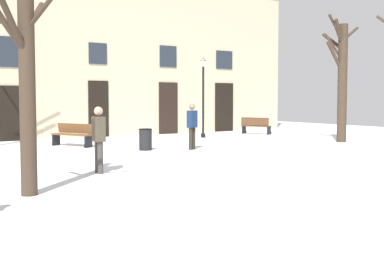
% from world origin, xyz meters
% --- Properties ---
extents(ground_plane, '(37.86, 37.86, 0.00)m').
position_xyz_m(ground_plane, '(0.00, 0.00, 0.00)').
color(ground_plane, white).
extents(building_facade, '(23.66, 0.60, 8.45)m').
position_xyz_m(building_facade, '(0.00, 10.80, 4.26)').
color(building_facade, beige).
rests_on(building_facade, ground).
extents(tree_center, '(1.76, 1.94, 4.54)m').
position_xyz_m(tree_center, '(-6.35, -1.90, 2.37)').
color(tree_center, '#423326').
rests_on(tree_center, ground).
extents(tree_left_of_center, '(2.25, 1.18, 5.34)m').
position_xyz_m(tree_left_of_center, '(7.77, 2.41, 2.79)').
color(tree_left_of_center, '#423326').
rests_on(tree_left_of_center, ground).
extents(streetlamp, '(0.30, 0.30, 3.79)m').
position_xyz_m(streetlamp, '(4.19, 7.58, 2.32)').
color(streetlamp, black).
rests_on(streetlamp, ground).
extents(litter_bin, '(0.49, 0.49, 0.77)m').
position_xyz_m(litter_bin, '(-0.74, 4.05, 0.39)').
color(litter_bin, black).
rests_on(litter_bin, ground).
extents(bench_by_litter_bin, '(1.20, 1.87, 0.89)m').
position_xyz_m(bench_by_litter_bin, '(-2.45, 6.84, 0.47)').
color(bench_by_litter_bin, brown).
rests_on(bench_by_litter_bin, ground).
extents(bench_facing_shops, '(1.07, 1.59, 0.88)m').
position_xyz_m(bench_facing_shops, '(7.76, 7.91, 0.44)').
color(bench_facing_shops, '#51331E').
rests_on(bench_facing_shops, ground).
extents(person_strolling, '(0.23, 0.38, 1.65)m').
position_xyz_m(person_strolling, '(-4.19, -0.10, 0.91)').
color(person_strolling, '#403D3A').
rests_on(person_strolling, ground).
extents(person_by_shop_door, '(0.43, 0.35, 1.67)m').
position_xyz_m(person_by_shop_door, '(0.78, 3.31, 0.92)').
color(person_by_shop_door, '#2D271E').
rests_on(person_by_shop_door, ground).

